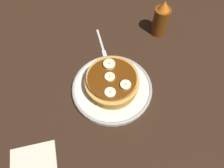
{
  "coord_description": "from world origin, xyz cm",
  "views": [
    {
      "loc": [
        -31.91,
        -3.33,
        55.53
      ],
      "look_at": [
        0.0,
        0.0,
        3.07
      ],
      "focal_mm": 35.47,
      "sensor_mm": 36.0,
      "label": 1
    }
  ],
  "objects": [
    {
      "name": "plate",
      "position": [
        0.0,
        0.0,
        0.87
      ],
      "size": [
        23.0,
        23.0,
        1.62
      ],
      "color": "silver",
      "rests_on": "ground_plane"
    },
    {
      "name": "ground_plane",
      "position": [
        0.0,
        0.0,
        -1.5
      ],
      "size": [
        140.0,
        140.0,
        3.0
      ],
      "primitive_type": "cube",
      "color": "black"
    },
    {
      "name": "banana_slice_2",
      "position": [
        4.01,
        1.2,
        6.63
      ],
      "size": [
        3.3,
        3.3,
        1.07
      ],
      "color": "#F0E6BD",
      "rests_on": "pancake_stack"
    },
    {
      "name": "syrup_bottle",
      "position": [
        24.34,
        -13.35,
        5.66
      ],
      "size": [
        5.16,
        5.16,
        12.69
      ],
      "color": "brown",
      "rests_on": "ground_plane"
    },
    {
      "name": "banana_slice_1",
      "position": [
        -2.09,
        -3.75,
        6.58
      ],
      "size": [
        2.83,
        2.83,
        0.96
      ],
      "color": "#FAF0C0",
      "rests_on": "pancake_stack"
    },
    {
      "name": "napkin",
      "position": [
        -23.31,
        16.44,
        0.15
      ],
      "size": [
        14.0,
        14.0,
        0.3
      ],
      "primitive_type": "cube",
      "rotation": [
        0.0,
        0.0,
        0.33
      ],
      "color": "beige",
      "rests_on": "ground_plane"
    },
    {
      "name": "fork",
      "position": [
        16.22,
        5.02,
        0.25
      ],
      "size": [
        12.54,
        5.4,
        0.5
      ],
      "color": "silver",
      "rests_on": "ground_plane"
    },
    {
      "name": "banana_slice_3",
      "position": [
        -4.62,
        -0.03,
        6.45
      ],
      "size": [
        2.9,
        2.9,
        0.7
      ],
      "color": "#F6EAC5",
      "rests_on": "pancake_stack"
    },
    {
      "name": "banana_slice_0",
      "position": [
        -0.28,
        0.59,
        6.5
      ],
      "size": [
        2.8,
        2.8,
        0.81
      ],
      "color": "#FBEFBD",
      "rests_on": "pancake_stack"
    },
    {
      "name": "pancake_stack",
      "position": [
        0.16,
        0.2,
        3.81
      ],
      "size": [
        15.26,
        15.35,
        4.94
      ],
      "color": "#B48633",
      "rests_on": "plate"
    }
  ]
}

